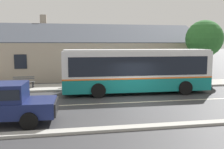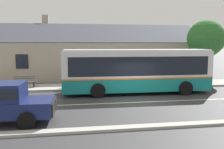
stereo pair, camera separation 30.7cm
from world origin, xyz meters
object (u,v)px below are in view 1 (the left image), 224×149
Objects in this scene: bench_down_street at (73,82)px; street_tree_primary at (204,39)px; bench_by_building at (24,83)px; transit_bus at (136,70)px; bus_stop_sign at (198,67)px.

bench_down_street is 12.87m from street_tree_primary.
bench_by_building is 3.87m from bench_down_street.
transit_bus is at bearing -27.56° from bench_down_street.
transit_bus reaches higher than bench_down_street.
bench_down_street is 10.72m from bus_stop_sign.
bench_by_building is at bearing 171.58° from bench_down_street.
street_tree_primary reaches higher than bus_stop_sign.
bus_stop_sign is at bearing 19.00° from transit_bus.
transit_bus reaches higher than bus_stop_sign.
bench_by_building is at bearing -176.37° from street_tree_primary.
bus_stop_sign is at bearing -3.43° from bench_by_building.
bench_down_street is at bearing -172.63° from street_tree_primary.
transit_bus is 6.67× the size of bench_by_building.
transit_bus is 6.43m from bus_stop_sign.
transit_bus is at bearing -19.39° from bench_by_building.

